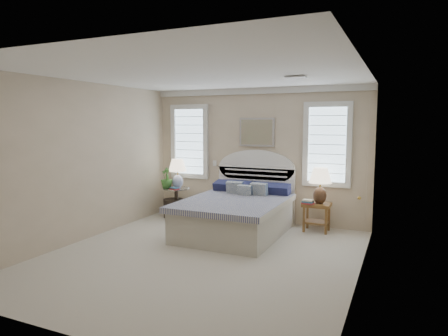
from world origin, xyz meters
TOP-DOWN VIEW (x-y plane):
  - floor at (0.00, 0.00)m, footprint 4.50×5.00m
  - ceiling at (0.00, 0.00)m, footprint 4.50×5.00m
  - wall_back at (0.00, 2.50)m, footprint 4.50×0.02m
  - wall_left at (-2.25, 0.00)m, footprint 0.02×5.00m
  - wall_right at (2.25, 0.00)m, footprint 0.02×5.00m
  - crown_molding at (0.00, 2.46)m, footprint 4.50×0.08m
  - hvac_vent at (1.20, 0.80)m, footprint 0.30×0.20m
  - switch_plate at (-0.95, 2.48)m, footprint 0.08×0.01m
  - window_left at (-1.55, 2.48)m, footprint 0.90×0.06m
  - window_right at (1.40, 2.48)m, footprint 0.90×0.06m
  - painting at (0.00, 2.46)m, footprint 0.74×0.04m
  - closet_door at (2.23, 1.20)m, footprint 0.02×1.80m
  - bed at (0.00, 1.46)m, footprint 1.72×2.28m
  - side_table_left at (-1.65, 2.05)m, footprint 0.56×0.56m
  - nightstand_right at (1.30, 2.15)m, footprint 0.50×0.40m
  - floor_pot at (-1.72, 2.04)m, footprint 0.53×0.53m
  - lamp_left at (-1.63, 2.07)m, footprint 0.45×0.45m
  - lamp_right at (1.35, 2.16)m, footprint 0.50×0.50m
  - potted_plant at (-1.83, 1.95)m, footprint 0.32×0.32m
  - books_left at (-1.58, 1.87)m, footprint 0.19×0.15m
  - books_right at (1.16, 2.01)m, footprint 0.23×0.18m

SIDE VIEW (x-z plane):
  - floor at x=0.00m, z-range -0.01..0.01m
  - floor_pot at x=-1.72m, z-range 0.00..0.39m
  - bed at x=0.00m, z-range -0.35..1.12m
  - nightstand_right at x=1.30m, z-range 0.12..0.65m
  - side_table_left at x=-1.65m, z-range 0.07..0.70m
  - books_right at x=1.16m, z-range 0.53..0.61m
  - books_left at x=-1.58m, z-range 0.63..0.68m
  - potted_plant at x=-1.83m, z-range 0.63..1.08m
  - lamp_right at x=1.35m, z-range 0.60..1.27m
  - lamp_left at x=-1.63m, z-range 0.70..1.32m
  - switch_plate at x=-0.95m, z-range 1.09..1.21m
  - closet_door at x=2.23m, z-range 0.00..2.40m
  - wall_back at x=0.00m, z-range 0.00..2.70m
  - wall_left at x=-2.25m, z-range 0.00..2.70m
  - wall_right at x=2.25m, z-range 0.00..2.70m
  - window_left at x=-1.55m, z-range 0.80..2.40m
  - window_right at x=1.40m, z-range 0.80..2.40m
  - painting at x=0.00m, z-range 1.53..2.11m
  - crown_molding at x=0.00m, z-range 2.58..2.70m
  - hvac_vent at x=1.20m, z-range 2.67..2.69m
  - ceiling at x=0.00m, z-range 2.70..2.71m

